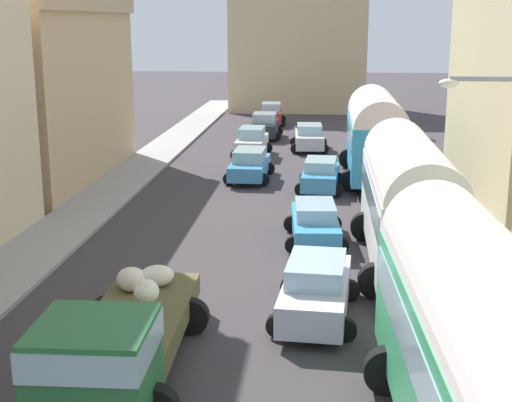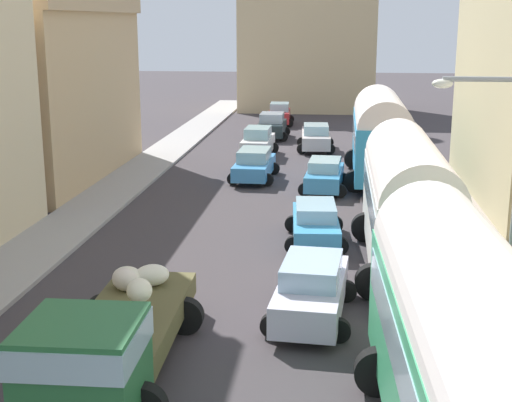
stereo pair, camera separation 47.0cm
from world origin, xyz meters
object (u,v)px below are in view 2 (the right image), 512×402
at_px(car_3, 280,114).
at_px(car_5, 315,223).
at_px(parked_bus_0, 472,359).
at_px(cargo_truck_0, 107,339).
at_px(car_7, 316,138).
at_px(car_1, 258,142).
at_px(car_2, 272,126).
at_px(car_6, 325,175).
at_px(parked_bus_2, 380,132).
at_px(car_0, 254,164).
at_px(streetlamp_near, 503,194).
at_px(parked_bus_1, 407,196).
at_px(car_4, 312,289).

height_order(car_3, car_5, car_3).
relative_size(parked_bus_0, cargo_truck_0, 1.35).
xyz_separation_m(parked_bus_0, car_7, (-3.42, 32.00, -1.54)).
relative_size(car_1, car_2, 1.06).
relative_size(car_5, car_6, 1.06).
bearing_deg(parked_bus_2, car_5, -104.40).
bearing_deg(car_6, car_7, 93.91).
distance_m(cargo_truck_0, car_0, 20.97).
height_order(parked_bus_0, car_2, parked_bus_0).
relative_size(parked_bus_0, car_3, 2.66).
distance_m(parked_bus_2, streetlamp_near, 19.32).
distance_m(parked_bus_1, car_3, 32.22).
bearing_deg(car_5, car_6, 88.84).
xyz_separation_m(car_5, car_6, (0.16, 8.01, 0.02)).
relative_size(cargo_truck_0, car_1, 1.83).
height_order(parked_bus_0, parked_bus_1, parked_bus_0).
distance_m(parked_bus_0, car_7, 32.22).
distance_m(parked_bus_2, car_6, 4.01).
bearing_deg(streetlamp_near, parked_bus_1, 102.74).
bearing_deg(car_5, streetlamp_near, -63.63).
xyz_separation_m(parked_bus_0, streetlamp_near, (1.38, 4.89, 1.56)).
distance_m(parked_bus_0, car_2, 36.83).
bearing_deg(parked_bus_2, car_7, 112.58).
height_order(parked_bus_1, car_7, parked_bus_1).
relative_size(parked_bus_2, car_0, 2.04).
bearing_deg(car_0, car_1, 94.54).
distance_m(parked_bus_0, car_4, 7.48).
relative_size(parked_bus_2, car_1, 2.20).
height_order(car_3, streetlamp_near, streetlamp_near).
height_order(parked_bus_2, streetlamp_near, streetlamp_near).
relative_size(parked_bus_1, car_5, 2.08).
xyz_separation_m(parked_bus_1, car_4, (-2.74, -4.29, -1.50)).
bearing_deg(parked_bus_1, streetlamp_near, -77.26).
height_order(cargo_truck_0, car_6, cargo_truck_0).
bearing_deg(parked_bus_0, car_4, 112.06).
bearing_deg(car_3, car_0, -89.13).
bearing_deg(streetlamp_near, car_3, 101.68).
xyz_separation_m(parked_bus_0, car_1, (-6.62, 29.67, -1.49)).
relative_size(parked_bus_2, car_3, 2.37).
distance_m(parked_bus_1, car_1, 19.78).
relative_size(parked_bus_1, car_2, 2.35).
bearing_deg(cargo_truck_0, car_5, 70.25).
bearing_deg(parked_bus_0, car_2, 100.03).
bearing_deg(car_6, cargo_truck_0, -102.18).
xyz_separation_m(parked_bus_1, cargo_truck_0, (-6.77, -8.56, -1.13)).
relative_size(car_4, car_7, 1.09).
bearing_deg(cargo_truck_0, car_0, 88.19).
xyz_separation_m(parked_bus_2, car_3, (-6.29, 18.53, -1.53)).
distance_m(cargo_truck_0, car_7, 29.68).
xyz_separation_m(car_5, car_7, (-0.56, 18.55, 0.06)).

